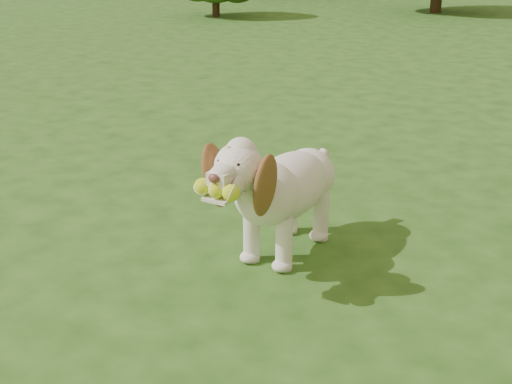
% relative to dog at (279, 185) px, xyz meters
% --- Properties ---
extents(ground, '(80.00, 80.00, 0.00)m').
position_rel_dog_xyz_m(ground, '(0.50, 0.25, -0.35)').
color(ground, '#214313').
rests_on(ground, ground).
extents(dog, '(0.36, 1.02, 0.67)m').
position_rel_dog_xyz_m(dog, '(0.00, 0.00, 0.00)').
color(dog, silver).
rests_on(dog, ground).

